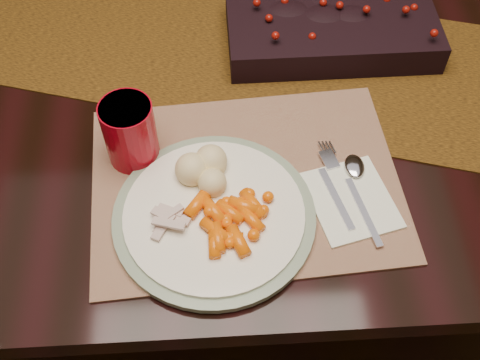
{
  "coord_description": "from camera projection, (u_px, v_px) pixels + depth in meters",
  "views": [
    {
      "loc": [
        -0.01,
        -0.79,
        1.51
      ],
      "look_at": [
        0.02,
        -0.28,
        0.8
      ],
      "focal_mm": 45.0,
      "sensor_mm": 36.0,
      "label": 1
    }
  ],
  "objects": [
    {
      "name": "table_runner",
      "position": [
        249.0,
        54.0,
        1.1
      ],
      "size": [
        1.77,
        0.85,
        0.0
      ],
      "primitive_type": "cube",
      "rotation": [
        0.0,
        0.0,
        -0.29
      ],
      "color": "black",
      "rests_on": "dining_table"
    },
    {
      "name": "dining_table",
      "position": [
        226.0,
        187.0,
        1.39
      ],
      "size": [
        1.8,
        1.0,
        0.75
      ],
      "primitive_type": "cube",
      "color": "black",
      "rests_on": "floor"
    },
    {
      "name": "baby_carrots",
      "position": [
        225.0,
        221.0,
        0.86
      ],
      "size": [
        0.13,
        0.12,
        0.02
      ],
      "primitive_type": null,
      "rotation": [
        0.0,
        0.0,
        0.36
      ],
      "color": "#F35F05",
      "rests_on": "dinner_plate"
    },
    {
      "name": "napkin",
      "position": [
        351.0,
        200.0,
        0.91
      ],
      "size": [
        0.15,
        0.16,
        0.0
      ],
      "primitive_type": "cube",
      "rotation": [
        0.0,
        0.0,
        0.24
      ],
      "color": "white",
      "rests_on": "placemat_main"
    },
    {
      "name": "red_cup",
      "position": [
        130.0,
        132.0,
        0.92
      ],
      "size": [
        0.09,
        0.09,
        0.11
      ],
      "primitive_type": "cylinder",
      "rotation": [
        0.0,
        0.0,
        0.09
      ],
      "color": "#9F0413",
      "rests_on": "placemat_main"
    },
    {
      "name": "turkey_shreds",
      "position": [
        172.0,
        219.0,
        0.87
      ],
      "size": [
        0.07,
        0.07,
        0.01
      ],
      "primitive_type": null,
      "rotation": [
        0.0,
        0.0,
        0.25
      ],
      "color": "#CFA292",
      "rests_on": "dinner_plate"
    },
    {
      "name": "floor",
      "position": [
        229.0,
        263.0,
        1.69
      ],
      "size": [
        5.0,
        5.0,
        0.0
      ],
      "primitive_type": "plane",
      "color": "black",
      "rests_on": "ground"
    },
    {
      "name": "placemat_main",
      "position": [
        246.0,
        182.0,
        0.93
      ],
      "size": [
        0.49,
        0.38,
        0.0
      ],
      "primitive_type": "cube",
      "rotation": [
        0.0,
        0.0,
        0.07
      ],
      "color": "brown",
      "rests_on": "dining_table"
    },
    {
      "name": "fork",
      "position": [
        334.0,
        188.0,
        0.92
      ],
      "size": [
        0.06,
        0.15,
        0.0
      ],
      "primitive_type": null,
      "rotation": [
        0.0,
        0.0,
        0.26
      ],
      "color": "white",
      "rests_on": "napkin"
    },
    {
      "name": "dinner_plate",
      "position": [
        214.0,
        216.0,
        0.89
      ],
      "size": [
        0.33,
        0.33,
        0.02
      ],
      "primitive_type": "cylinder",
      "rotation": [
        0.0,
        0.0,
        -0.09
      ],
      "color": "white",
      "rests_on": "placemat_main"
    },
    {
      "name": "mashed_potatoes",
      "position": [
        204.0,
        168.0,
        0.9
      ],
      "size": [
        0.1,
        0.09,
        0.05
      ],
      "primitive_type": null,
      "rotation": [
        0.0,
        0.0,
        0.24
      ],
      "color": "beige",
      "rests_on": "dinner_plate"
    },
    {
      "name": "centerpiece",
      "position": [
        332.0,
        26.0,
        1.09
      ],
      "size": [
        0.38,
        0.2,
        0.08
      ],
      "primitive_type": null,
      "rotation": [
        0.0,
        0.0,
        0.01
      ],
      "color": "black",
      "rests_on": "table_runner"
    },
    {
      "name": "spoon",
      "position": [
        361.0,
        197.0,
        0.91
      ],
      "size": [
        0.06,
        0.16,
        0.0
      ],
      "primitive_type": null,
      "rotation": [
        0.0,
        0.0,
        0.22
      ],
      "color": "silver",
      "rests_on": "napkin"
    }
  ]
}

